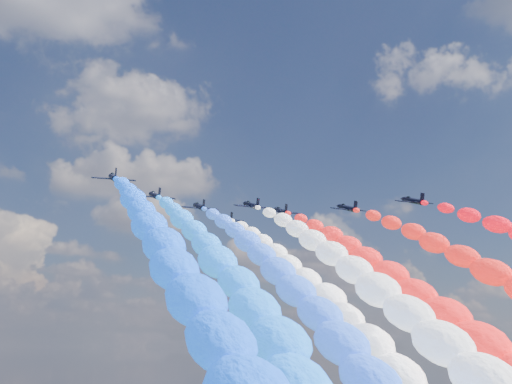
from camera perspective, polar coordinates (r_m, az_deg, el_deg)
name	(u,v)px	position (r m, az deg, el deg)	size (l,w,h in m)	color
jet_0	(113,178)	(128.11, -11.69, 1.18)	(7.85, 10.53, 2.32)	black
trail_0	(168,281)	(73.70, -7.24, -7.28)	(6.59, 101.58, 50.56)	blue
jet_1	(155,196)	(141.99, -8.33, -0.30)	(7.85, 10.53, 2.32)	black
trail_1	(226,292)	(88.59, -2.51, -8.26)	(6.59, 101.58, 50.56)	#156EF6
jet_2	(199,207)	(152.05, -4.70, -1.21)	(7.85, 10.53, 2.32)	black
trail_2	(286,298)	(99.87, 2.48, -8.75)	(6.59, 101.58, 50.56)	blue
jet_3	(251,205)	(150.10, -0.38, -1.11)	(7.85, 10.53, 2.32)	black
trail_3	(368,298)	(99.55, 9.20, -8.59)	(6.59, 101.58, 50.56)	silver
jet_4	(227,219)	(165.85, -2.41, -2.21)	(7.85, 10.53, 2.32)	black
trail_4	(316,304)	(114.59, 4.95, -9.22)	(6.59, 101.58, 50.56)	white
jet_5	(281,211)	(156.58, 2.07, -1.58)	(7.85, 10.53, 2.32)	black
trail_5	(405,301)	(107.16, 12.20, -8.75)	(6.59, 101.58, 50.56)	red
jet_6	(347,208)	(154.44, 7.55, -1.32)	(7.85, 10.53, 2.32)	black
trail_6	(511,299)	(107.90, 20.28, -8.28)	(6.59, 101.58, 50.56)	red
jet_7	(413,201)	(149.10, 12.83, -0.71)	(7.85, 10.53, 2.32)	black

